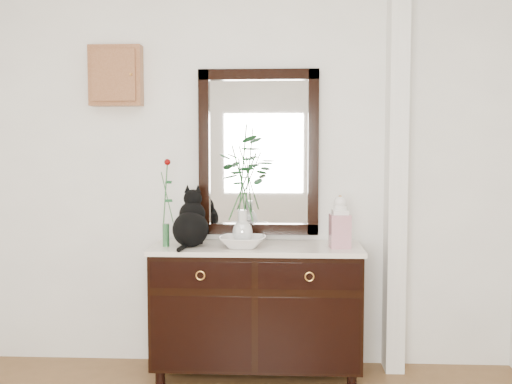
# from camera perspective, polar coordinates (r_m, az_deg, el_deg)

# --- Properties ---
(wall_back) EXTENTS (3.60, 0.04, 2.70)m
(wall_back) POSITION_cam_1_polar(r_m,az_deg,el_deg) (4.03, -1.17, 2.50)
(wall_back) COLOR white
(wall_back) RESTS_ON ground
(pilaster) EXTENTS (0.12, 0.20, 2.70)m
(pilaster) POSITION_cam_1_polar(r_m,az_deg,el_deg) (4.00, 13.19, 2.38)
(pilaster) COLOR white
(pilaster) RESTS_ON ground
(sideboard) EXTENTS (1.33, 0.52, 0.82)m
(sideboard) POSITION_cam_1_polar(r_m,az_deg,el_deg) (3.90, 0.07, -10.59)
(sideboard) COLOR black
(sideboard) RESTS_ON ground
(wall_mirror) EXTENTS (0.80, 0.06, 1.10)m
(wall_mirror) POSITION_cam_1_polar(r_m,az_deg,el_deg) (4.01, 0.24, 3.78)
(wall_mirror) COLOR black
(wall_mirror) RESTS_ON wall_back
(key_cabinet) EXTENTS (0.35, 0.10, 0.40)m
(key_cabinet) POSITION_cam_1_polar(r_m,az_deg,el_deg) (4.16, -13.20, 10.73)
(key_cabinet) COLOR brown
(key_cabinet) RESTS_ON wall_back
(cat) EXTENTS (0.28, 0.33, 0.37)m
(cat) POSITION_cam_1_polar(r_m,az_deg,el_deg) (3.80, -6.26, -2.42)
(cat) COLOR black
(cat) RESTS_ON sideboard
(lotus_bowl) EXTENTS (0.31, 0.31, 0.07)m
(lotus_bowl) POSITION_cam_1_polar(r_m,az_deg,el_deg) (3.74, -1.29, -4.78)
(lotus_bowl) COLOR white
(lotus_bowl) RESTS_ON sideboard
(vase_branches) EXTENTS (0.42, 0.42, 0.76)m
(vase_branches) POSITION_cam_1_polar(r_m,az_deg,el_deg) (3.70, -1.30, 0.77)
(vase_branches) COLOR silver
(vase_branches) RESTS_ON lotus_bowl
(bud_vase_rose) EXTENTS (0.07, 0.07, 0.56)m
(bud_vase_rose) POSITION_cam_1_polar(r_m,az_deg,el_deg) (3.79, -8.61, -0.97)
(bud_vase_rose) COLOR #2D6036
(bud_vase_rose) RESTS_ON sideboard
(ginger_jar) EXTENTS (0.13, 0.13, 0.33)m
(ginger_jar) POSITION_cam_1_polar(r_m,az_deg,el_deg) (3.76, 8.00, -2.78)
(ginger_jar) COLOR white
(ginger_jar) RESTS_ON sideboard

